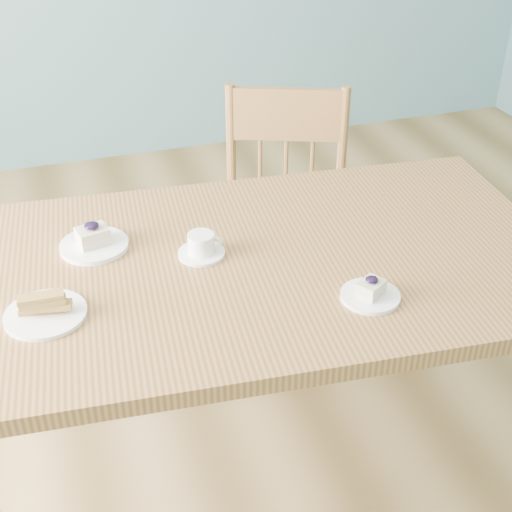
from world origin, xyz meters
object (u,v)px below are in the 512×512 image
(dining_table, at_px, (261,283))
(biscotti_plate, at_px, (45,310))
(cheesecake_plate_near, at_px, (371,293))
(dining_chair, at_px, (284,226))
(cheesecake_plate_far, at_px, (94,241))
(coffee_cup, at_px, (202,246))

(dining_table, relative_size, biscotti_plate, 8.68)
(cheesecake_plate_near, bearing_deg, dining_table, 127.24)
(dining_table, relative_size, cheesecake_plate_near, 11.50)
(dining_chair, bearing_deg, cheesecake_plate_far, -124.45)
(coffee_cup, distance_m, biscotti_plate, 0.43)
(coffee_cup, bearing_deg, dining_table, -9.70)
(dining_chair, distance_m, cheesecake_plate_far, 0.92)
(dining_table, distance_m, cheesecake_plate_near, 0.33)
(cheesecake_plate_near, xyz_separation_m, coffee_cup, (-0.33, 0.31, 0.01))
(cheesecake_plate_near, bearing_deg, cheesecake_plate_far, 144.26)
(cheesecake_plate_near, relative_size, biscotti_plate, 0.76)
(cheesecake_plate_near, bearing_deg, dining_chair, 82.63)
(dining_table, distance_m, dining_chair, 0.77)
(cheesecake_plate_near, relative_size, cheesecake_plate_far, 0.79)
(dining_chair, relative_size, cheesecake_plate_far, 5.50)
(biscotti_plate, bearing_deg, dining_chair, 41.06)
(biscotti_plate, bearing_deg, cheesecake_plate_far, 61.39)
(dining_table, bearing_deg, coffee_cup, 162.60)
(cheesecake_plate_far, xyz_separation_m, biscotti_plate, (-0.14, -0.26, -0.00))
(dining_table, bearing_deg, cheesecake_plate_far, 160.95)
(dining_table, relative_size, coffee_cup, 13.38)
(dining_chair, distance_m, coffee_cup, 0.83)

